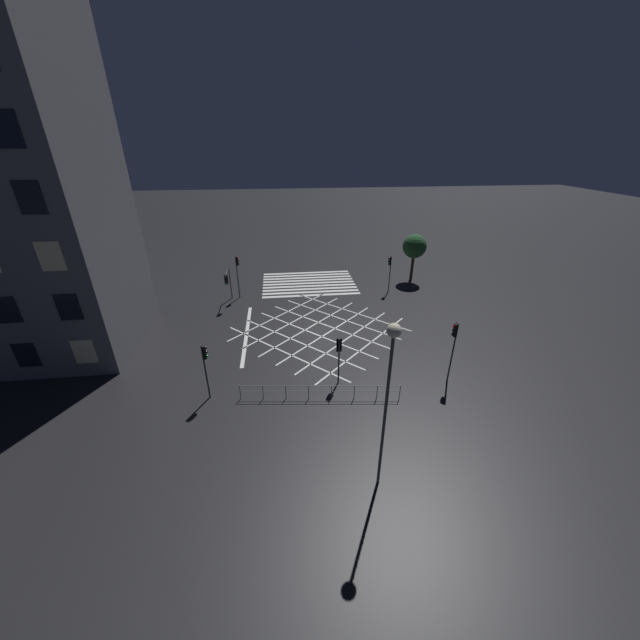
# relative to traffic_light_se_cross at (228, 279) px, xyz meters

# --- Properties ---
(ground_plane) EXTENTS (200.00, 200.00, 0.00)m
(ground_plane) POSITION_rel_traffic_light_se_cross_xyz_m (-8.39, 6.41, -2.63)
(ground_plane) COLOR black
(road_markings) EXTENTS (15.85, 23.06, 0.01)m
(road_markings) POSITION_rel_traffic_light_se_cross_xyz_m (-8.11, -1.00, -2.63)
(road_markings) COLOR silver
(road_markings) RESTS_ON ground_plane
(traffic_light_se_cross) EXTENTS (0.36, 2.70, 3.56)m
(traffic_light_se_cross) POSITION_rel_traffic_light_se_cross_xyz_m (0.00, 0.00, 0.00)
(traffic_light_se_cross) COLOR #424244
(traffic_light_se_cross) RESTS_ON ground_plane
(traffic_light_nw_main) EXTENTS (0.39, 0.36, 4.45)m
(traffic_light_nw_main) POSITION_rel_traffic_light_se_cross_xyz_m (-16.23, 14.76, 0.54)
(traffic_light_nw_main) COLOR #424244
(traffic_light_nw_main) RESTS_ON ground_plane
(traffic_light_sw_main) EXTENTS (0.39, 0.36, 3.99)m
(traffic_light_sw_main) POSITION_rel_traffic_light_se_cross_xyz_m (-16.71, -1.32, 0.22)
(traffic_light_sw_main) COLOR #424244
(traffic_light_sw_main) RESTS_ON ground_plane
(traffic_light_median_north) EXTENTS (0.36, 0.39, 3.47)m
(traffic_light_median_north) POSITION_rel_traffic_light_se_cross_xyz_m (-8.75, 14.10, -0.14)
(traffic_light_median_north) COLOR #424244
(traffic_light_median_north) RESTS_ON ground_plane
(traffic_light_se_main) EXTENTS (0.39, 0.36, 4.45)m
(traffic_light_se_main) POSITION_rel_traffic_light_se_cross_xyz_m (-0.87, -1.59, 0.54)
(traffic_light_se_main) COLOR #424244
(traffic_light_se_main) RESTS_ON ground_plane
(traffic_light_ne_main) EXTENTS (0.39, 0.36, 3.92)m
(traffic_light_ne_main) POSITION_rel_traffic_light_se_cross_xyz_m (-0.35, 14.78, 0.18)
(traffic_light_ne_main) COLOR #424244
(traffic_light_ne_main) RESTS_ON ground_plane
(street_lamp_east) EXTENTS (0.49, 0.49, 8.80)m
(street_lamp_east) POSITION_rel_traffic_light_se_cross_xyz_m (7.63, 1.51, 3.42)
(street_lamp_east) COLOR #424244
(street_lamp_east) RESTS_ON ground_plane
(street_lamp_west) EXTENTS (0.59, 0.59, 8.73)m
(street_lamp_west) POSITION_rel_traffic_light_se_cross_xyz_m (-9.40, 22.28, 3.90)
(street_lamp_west) COLOR #424244
(street_lamp_west) RESTS_ON ground_plane
(street_tree_near) EXTENTS (2.68, 2.68, 5.41)m
(street_tree_near) POSITION_rel_traffic_light_se_cross_xyz_m (-20.45, -4.51, 1.40)
(street_tree_near) COLOR #38281C
(street_tree_near) RESTS_ON ground_plane
(pedestrian_railing) EXTENTS (10.18, 1.22, 1.05)m
(pedestrian_railing) POSITION_rel_traffic_light_se_cross_xyz_m (-7.32, 15.73, -1.95)
(pedestrian_railing) COLOR gray
(pedestrian_railing) RESTS_ON ground_plane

